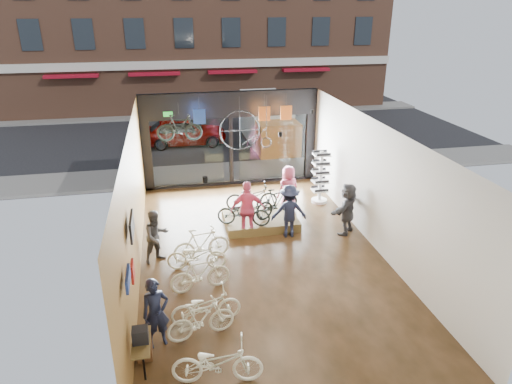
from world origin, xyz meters
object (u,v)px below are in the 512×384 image
object	(u,v)px
customer_0	(156,313)
box_truck	(270,123)
floor_bike_5	(202,244)
customer_1	(156,236)
sunglasses_rack	(320,177)
penny_farthing	(248,131)
floor_bike_2	(206,306)
display_platform	(260,220)
floor_bike_1	(201,319)
floor_bike_4	(197,255)
customer_4	(288,189)
floor_bike_3	(200,274)
hung_bike	(179,128)
customer_2	(248,209)
customer_3	(289,211)
floor_bike_0	(217,362)
customer_5	(347,209)
street_car	(183,131)
display_bike_right	(252,197)
display_bike_mid	(277,202)
display_bike_left	(244,212)

from	to	relation	value
customer_0	box_truck	bearing A→B (deg)	50.79
floor_bike_5	customer_1	size ratio (longest dim) A/B	1.06
sunglasses_rack	penny_farthing	size ratio (longest dim) A/B	1.04
floor_bike_2	display_platform	xyz separation A→B (m)	(2.28, 4.79, -0.28)
floor_bike_1	display_platform	bearing A→B (deg)	-36.66
floor_bike_4	customer_1	bearing A→B (deg)	64.57
box_truck	customer_4	world-z (taller)	box_truck
display_platform	floor_bike_2	bearing A→B (deg)	-115.51
customer_4	customer_1	bearing A→B (deg)	10.99
floor_bike_2	customer_4	xyz separation A→B (m)	(3.49, 5.64, 0.41)
floor_bike_3	box_truck	bearing A→B (deg)	-30.24
floor_bike_3	hung_bike	distance (m)	6.10
customer_2	customer_4	world-z (taller)	customer_2
penny_farthing	hung_bike	world-z (taller)	hung_bike
customer_3	floor_bike_1	bearing A→B (deg)	58.47
floor_bike_0	penny_farthing	size ratio (longest dim) A/B	0.94
display_platform	customer_5	size ratio (longest dim) A/B	1.40
street_car	floor_bike_4	world-z (taller)	street_car
street_car	box_truck	bearing A→B (deg)	-102.81
penny_farthing	box_truck	bearing A→B (deg)	69.98
floor_bike_4	hung_bike	bearing A→B (deg)	8.27
box_truck	display_bike_right	xyz separation A→B (m)	(-2.54, -8.34, -0.45)
customer_4	customer_2	bearing A→B (deg)	23.40
floor_bike_0	customer_0	distance (m)	1.79
display_bike_mid	display_bike_right	size ratio (longest dim) A/B	0.97
display_platform	display_bike_right	xyz separation A→B (m)	(-0.18, 0.59, 0.62)
floor_bike_4	customer_2	distance (m)	2.50
box_truck	floor_bike_4	world-z (taller)	box_truck
street_car	customer_3	xyz separation A→B (m)	(2.76, -10.94, 0.12)
box_truck	floor_bike_2	distance (m)	14.50
hung_bike	customer_2	bearing A→B (deg)	-143.44
floor_bike_5	penny_farthing	world-z (taller)	penny_farthing
display_platform	display_bike_left	size ratio (longest dim) A/B	1.40
street_car	customer_0	distance (m)	15.33
floor_bike_0	penny_farthing	world-z (taller)	penny_farthing
floor_bike_5	customer_2	distance (m)	2.03
customer_3	sunglasses_rack	distance (m)	3.02
floor_bike_5	sunglasses_rack	distance (m)	5.76
display_bike_mid	customer_2	bearing A→B (deg)	94.96
hung_bike	customer_4	bearing A→B (deg)	-106.09
display_bike_mid	customer_4	bearing A→B (deg)	-56.01
box_truck	display_bike_left	bearing A→B (deg)	-107.63
display_bike_left	sunglasses_rack	distance (m)	3.77
floor_bike_3	customer_5	world-z (taller)	customer_5
floor_bike_1	customer_5	distance (m)	6.54
street_car	penny_farthing	xyz separation A→B (m)	(2.15, -7.17, 1.75)
floor_bike_4	display_bike_mid	distance (m)	3.70
display_bike_mid	customer_1	bearing A→B (deg)	89.28
floor_bike_1	display_bike_left	size ratio (longest dim) A/B	0.91
box_truck	display_bike_mid	size ratio (longest dim) A/B	3.59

